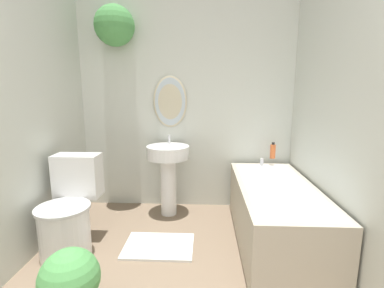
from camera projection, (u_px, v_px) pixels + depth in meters
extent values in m
cube|color=silver|center=(186.00, 102.00, 3.11)|extent=(2.46, 0.06, 2.40)
ellipsoid|color=beige|center=(170.00, 102.00, 3.07)|extent=(0.38, 0.02, 0.56)
ellipsoid|color=silver|center=(170.00, 102.00, 3.06)|extent=(0.34, 0.01, 0.52)
cylinder|color=#47474C|center=(114.00, 16.00, 2.83)|extent=(0.19, 0.19, 0.10)
sphere|color=#4C934C|center=(114.00, 26.00, 2.84)|extent=(0.41, 0.41, 0.41)
cube|color=silver|center=(369.00, 111.00, 1.68)|extent=(0.06, 2.85, 2.40)
cylinder|color=white|center=(65.00, 233.00, 2.22)|extent=(0.39, 0.39, 0.41)
cylinder|color=silver|center=(63.00, 208.00, 2.18)|extent=(0.42, 0.42, 0.02)
cube|color=white|center=(78.00, 175.00, 2.44)|extent=(0.39, 0.20, 0.38)
cylinder|color=white|center=(168.00, 186.00, 2.99)|extent=(0.17, 0.17, 0.62)
cylinder|color=white|center=(168.00, 152.00, 2.92)|extent=(0.45, 0.45, 0.13)
cylinder|color=silver|center=(169.00, 139.00, 3.02)|extent=(0.02, 0.02, 0.10)
cube|color=#B2A893|center=(275.00, 214.00, 2.43)|extent=(0.64, 1.49, 0.53)
cube|color=white|center=(276.00, 187.00, 2.39)|extent=(0.54, 1.39, 0.04)
cylinder|color=silver|center=(262.00, 162.00, 3.01)|extent=(0.04, 0.04, 0.08)
cylinder|color=#DB6633|center=(273.00, 151.00, 3.00)|extent=(0.06, 0.06, 0.15)
cylinder|color=black|center=(273.00, 144.00, 2.99)|extent=(0.03, 0.03, 0.02)
sphere|color=#4C934C|center=(70.00, 278.00, 1.55)|extent=(0.34, 0.34, 0.34)
cube|color=silver|center=(159.00, 246.00, 2.39)|extent=(0.59, 0.42, 0.02)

